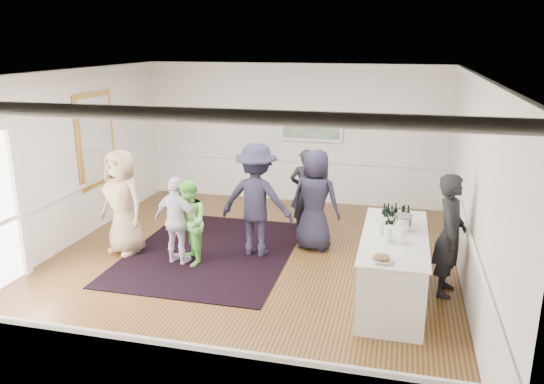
% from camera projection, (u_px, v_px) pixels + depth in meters
% --- Properties ---
extents(floor, '(8.00, 8.00, 0.00)m').
position_uv_depth(floor, '(246.00, 267.00, 8.96)').
color(floor, brown).
rests_on(floor, ground).
extents(ceiling, '(7.00, 8.00, 0.02)m').
position_uv_depth(ceiling, '(243.00, 74.00, 8.07)').
color(ceiling, white).
rests_on(ceiling, wall_back).
extents(wall_left, '(0.02, 8.00, 3.20)m').
position_uv_depth(wall_left, '(54.00, 164.00, 9.32)').
color(wall_left, white).
rests_on(wall_left, floor).
extents(wall_right, '(0.02, 8.00, 3.20)m').
position_uv_depth(wall_right, '(475.00, 190.00, 7.71)').
color(wall_right, white).
rests_on(wall_right, floor).
extents(wall_back, '(7.00, 0.02, 3.20)m').
position_uv_depth(wall_back, '(294.00, 134.00, 12.25)').
color(wall_back, white).
rests_on(wall_back, floor).
extents(wall_front, '(7.00, 0.02, 3.20)m').
position_uv_depth(wall_front, '(117.00, 282.00, 4.79)').
color(wall_front, white).
rests_on(wall_front, floor).
extents(wainscoting, '(7.00, 8.00, 1.00)m').
position_uv_depth(wainscoting, '(246.00, 239.00, 8.82)').
color(wainscoting, white).
rests_on(wainscoting, floor).
extents(mirror, '(0.05, 1.25, 1.85)m').
position_uv_depth(mirror, '(96.00, 139.00, 10.47)').
color(mirror, gold).
rests_on(mirror, wall_left).
extents(landscape_painting, '(1.44, 0.06, 0.66)m').
position_uv_depth(landscape_painting, '(311.00, 127.00, 12.05)').
color(landscape_painting, white).
rests_on(landscape_painting, wall_back).
extents(area_rug, '(2.85, 3.73, 0.02)m').
position_uv_depth(area_rug, '(211.00, 252.00, 9.58)').
color(area_rug, black).
rests_on(area_rug, floor).
extents(serving_table, '(0.93, 2.45, 0.99)m').
position_uv_depth(serving_table, '(393.00, 267.00, 7.76)').
color(serving_table, silver).
rests_on(serving_table, floor).
extents(bartender, '(0.53, 0.73, 1.86)m').
position_uv_depth(bartender, '(450.00, 235.00, 7.81)').
color(bartender, black).
rests_on(bartender, floor).
extents(guest_tan, '(1.07, 0.87, 1.89)m').
position_uv_depth(guest_tan, '(122.00, 202.00, 9.33)').
color(guest_tan, tan).
rests_on(guest_tan, floor).
extents(guest_green, '(0.88, 0.91, 1.48)m').
position_uv_depth(guest_green, '(188.00, 223.00, 8.90)').
color(guest_green, '#6ED756').
rests_on(guest_green, floor).
extents(guest_lilac, '(0.95, 0.55, 1.52)m').
position_uv_depth(guest_lilac, '(177.00, 221.00, 8.93)').
color(guest_lilac, silver).
rests_on(guest_lilac, floor).
extents(guest_dark_a, '(1.33, 0.80, 2.01)m').
position_uv_depth(guest_dark_a, '(257.00, 200.00, 9.23)').
color(guest_dark_a, '#1F1D30').
rests_on(guest_dark_a, floor).
extents(guest_dark_b, '(0.70, 0.55, 1.69)m').
position_uv_depth(guest_dark_b, '(305.00, 191.00, 10.35)').
color(guest_dark_b, black).
rests_on(guest_dark_b, floor).
extents(guest_navy, '(1.01, 0.77, 1.84)m').
position_uv_depth(guest_navy, '(315.00, 200.00, 9.53)').
color(guest_navy, '#1F1D30').
rests_on(guest_navy, floor).
extents(wine_bottles, '(0.43, 0.27, 0.31)m').
position_uv_depth(wine_bottles, '(395.00, 213.00, 8.08)').
color(wine_bottles, black).
rests_on(wine_bottles, serving_table).
extents(juice_pitchers, '(0.41, 0.37, 0.24)m').
position_uv_depth(juice_pitchers, '(390.00, 232.00, 7.41)').
color(juice_pitchers, '#57A43A').
rests_on(juice_pitchers, serving_table).
extents(ice_bucket, '(0.26, 0.26, 0.25)m').
position_uv_depth(ice_bucket, '(403.00, 223.00, 7.77)').
color(ice_bucket, silver).
rests_on(ice_bucket, serving_table).
extents(nut_bowl, '(0.27, 0.27, 0.07)m').
position_uv_depth(nut_bowl, '(382.00, 259.00, 6.70)').
color(nut_bowl, white).
rests_on(nut_bowl, serving_table).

